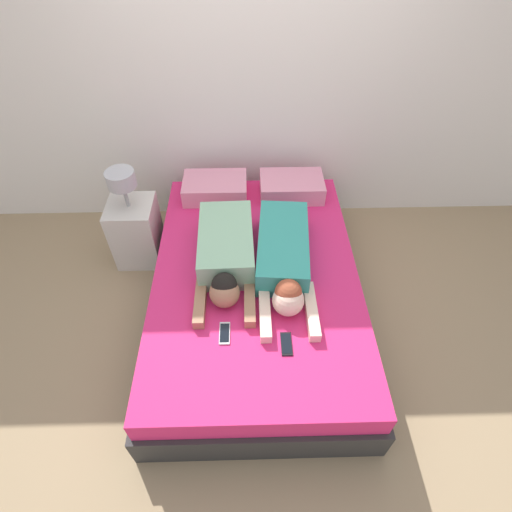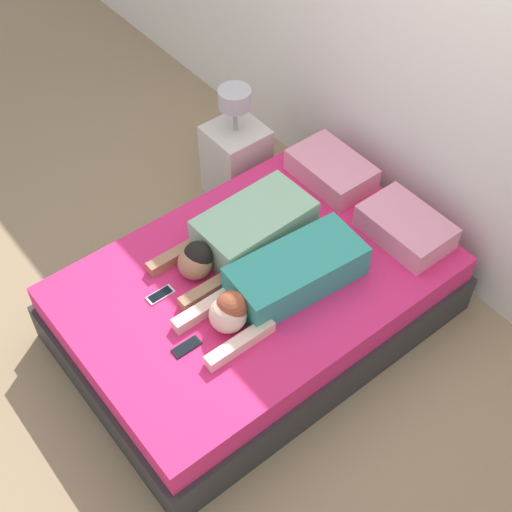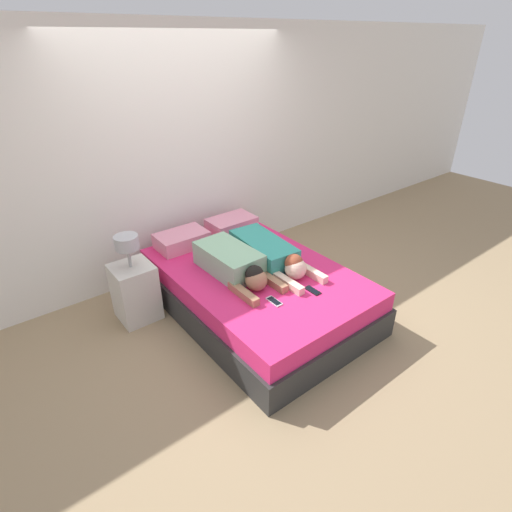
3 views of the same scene
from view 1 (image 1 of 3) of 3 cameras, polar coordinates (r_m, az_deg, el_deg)
The scene contains 10 objects.
ground_plane at distance 3.18m, azimuth 0.00°, elevation -7.64°, with size 12.00×12.00×0.00m, color #9E8460.
wall_back at distance 3.36m, azimuth -0.59°, elevation 24.22°, with size 12.00×0.06×2.60m.
bed at distance 2.99m, azimuth 0.00°, elevation -5.08°, with size 1.49×2.20×0.46m.
pillow_head_left at distance 3.41m, azimuth -5.86°, elevation 9.67°, with size 0.53×0.35×0.16m.
pillow_head_right at distance 3.42m, azimuth 5.10°, elevation 9.85°, with size 0.53×0.35×0.16m.
person_left at distance 2.78m, azimuth -4.33°, elevation 0.37°, with size 0.39×0.98×0.23m.
person_right at distance 2.76m, azimuth 4.02°, elevation -0.36°, with size 0.41×1.12×0.23m.
cell_phone_left at distance 2.50m, azimuth -4.50°, elevation -10.94°, with size 0.07×0.16×0.01m.
cell_phone_right at distance 2.46m, azimuth 4.36°, elevation -12.41°, with size 0.07×0.16×0.01m.
nightstand at distance 3.48m, azimuth -16.83°, elevation 3.78°, with size 0.37×0.37×0.88m.
Camera 1 is at (-0.05, -1.86, 2.57)m, focal length 28.00 mm.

